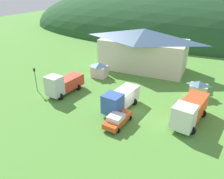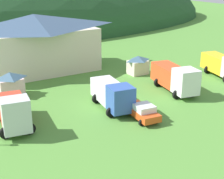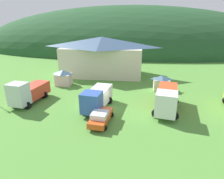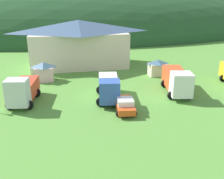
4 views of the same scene
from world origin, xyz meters
name	(u,v)px [view 3 (image 3 of 4)]	position (x,y,z in m)	size (l,w,h in m)	color
ground_plane	(108,109)	(0.00, 0.00, 0.00)	(200.00, 200.00, 0.00)	#518C38
forested_hill_backdrop	(128,48)	(0.00, 62.36, 0.00)	(133.03, 60.00, 35.54)	#234C28
depot_building	(102,56)	(-3.76, 17.58, 4.37)	(18.60, 9.25, 8.48)	beige
play_shed_cream	(162,83)	(8.41, 8.85, 1.39)	(2.91, 2.22, 2.70)	beige
play_shed_pink	(63,77)	(-9.89, 9.41, 1.53)	(3.07, 2.44, 2.98)	beige
tow_truck_silver	(28,92)	(-11.99, 0.51, 1.78)	(3.83, 7.13, 3.71)	silver
box_truck_blue	(97,98)	(-1.43, -0.30, 1.70)	(3.80, 7.30, 3.23)	#3356AD
heavy_rig_white	(167,98)	(8.06, 0.37, 1.84)	(4.20, 8.24, 3.52)	white
service_pickup_orange	(101,117)	(-0.23, -4.06, 0.83)	(2.71, 5.01, 1.66)	#D94E1D
traffic_cone_near_pickup	(108,97)	(-0.56, 4.50, 0.00)	(0.36, 0.36, 0.47)	orange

